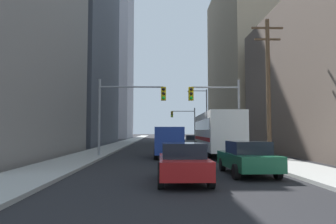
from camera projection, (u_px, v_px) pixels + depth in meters
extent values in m
cube|color=#9E9E99|center=(126.00, 142.00, 51.80)|extent=(3.02, 160.00, 0.15)
cube|color=#9E9E99|center=(201.00, 142.00, 52.22)|extent=(3.02, 160.00, 0.15)
cube|color=silver|center=(216.00, 131.00, 25.78)|extent=(2.85, 11.57, 2.90)
cube|color=black|center=(201.00, 125.00, 25.77)|extent=(0.34, 10.58, 0.80)
cube|color=red|center=(201.00, 138.00, 25.70)|extent=(0.34, 10.58, 0.28)
cylinder|color=black|center=(196.00, 146.00, 29.66)|extent=(0.32, 1.00, 1.00)
cylinder|color=black|center=(220.00, 146.00, 29.74)|extent=(0.32, 1.00, 1.00)
cylinder|color=black|center=(208.00, 151.00, 22.44)|extent=(0.32, 1.00, 1.00)
cylinder|color=black|center=(240.00, 151.00, 22.51)|extent=(0.32, 1.00, 1.00)
cube|color=navy|center=(169.00, 140.00, 22.96)|extent=(2.06, 5.22, 1.90)
cube|color=black|center=(168.00, 134.00, 25.58)|extent=(1.76, 0.04, 0.60)
cylinder|color=black|center=(156.00, 151.00, 24.52)|extent=(0.24, 0.72, 0.72)
cylinder|color=black|center=(180.00, 151.00, 24.59)|extent=(0.24, 0.72, 0.72)
cylinder|color=black|center=(156.00, 155.00, 21.20)|extent=(0.24, 0.72, 0.72)
cylinder|color=black|center=(183.00, 154.00, 21.27)|extent=(0.24, 0.72, 0.72)
cube|color=maroon|center=(183.00, 165.00, 11.90)|extent=(1.82, 4.21, 0.65)
cube|color=black|center=(183.00, 150.00, 11.79)|extent=(1.60, 1.91, 0.55)
cylinder|color=black|center=(160.00, 170.00, 13.19)|extent=(0.22, 0.64, 0.64)
cylinder|color=black|center=(200.00, 170.00, 13.25)|extent=(0.22, 0.64, 0.64)
cylinder|color=black|center=(161.00, 180.00, 10.51)|extent=(0.22, 0.64, 0.64)
cylinder|color=black|center=(211.00, 179.00, 10.57)|extent=(0.22, 0.64, 0.64)
cube|color=#195938|center=(247.00, 161.00, 13.90)|extent=(1.93, 4.25, 0.65)
cube|color=black|center=(248.00, 147.00, 13.79)|extent=(1.64, 1.95, 0.55)
cylinder|color=black|center=(222.00, 165.00, 15.19)|extent=(0.22, 0.64, 0.64)
cylinder|color=black|center=(257.00, 164.00, 15.25)|extent=(0.22, 0.64, 0.64)
cylinder|color=black|center=(236.00, 172.00, 12.51)|extent=(0.22, 0.64, 0.64)
cylinder|color=black|center=(278.00, 172.00, 12.57)|extent=(0.22, 0.64, 0.64)
cube|color=slate|center=(192.00, 143.00, 35.83)|extent=(1.91, 4.24, 0.65)
cube|color=black|center=(192.00, 137.00, 35.72)|extent=(1.63, 1.94, 0.55)
cylinder|color=black|center=(184.00, 145.00, 37.12)|extent=(0.22, 0.64, 0.64)
cylinder|color=black|center=(198.00, 145.00, 37.18)|extent=(0.22, 0.64, 0.64)
cylinder|color=black|center=(186.00, 146.00, 34.44)|extent=(0.22, 0.64, 0.64)
cylinder|color=black|center=(201.00, 146.00, 34.50)|extent=(0.22, 0.64, 0.64)
cylinder|color=gray|center=(99.00, 118.00, 23.65)|extent=(0.18, 0.18, 6.00)
cylinder|color=gray|center=(132.00, 87.00, 23.88)|extent=(4.94, 0.12, 0.12)
cube|color=gold|center=(163.00, 94.00, 23.93)|extent=(0.38, 0.30, 1.05)
sphere|color=black|center=(164.00, 89.00, 23.78)|extent=(0.24, 0.24, 0.24)
sphere|color=black|center=(164.00, 93.00, 23.76)|extent=(0.24, 0.24, 0.24)
sphere|color=#19D833|center=(164.00, 98.00, 23.73)|extent=(0.24, 0.24, 0.24)
cylinder|color=gray|center=(239.00, 118.00, 24.00)|extent=(0.18, 0.18, 6.00)
cylinder|color=gray|center=(215.00, 87.00, 24.09)|extent=(3.77, 0.12, 0.12)
cube|color=gold|center=(191.00, 94.00, 24.00)|extent=(0.38, 0.30, 1.05)
sphere|color=black|center=(191.00, 89.00, 23.85)|extent=(0.24, 0.24, 0.24)
sphere|color=black|center=(191.00, 94.00, 23.83)|extent=(0.24, 0.24, 0.24)
sphere|color=#19D833|center=(191.00, 98.00, 23.81)|extent=(0.24, 0.24, 0.24)
cylinder|color=gray|center=(195.00, 125.00, 52.95)|extent=(0.18, 0.18, 6.00)
cylinder|color=gray|center=(183.00, 111.00, 53.04)|extent=(3.92, 0.12, 0.12)
cube|color=gold|center=(172.00, 114.00, 52.94)|extent=(0.38, 0.30, 1.05)
sphere|color=black|center=(172.00, 112.00, 52.79)|extent=(0.24, 0.24, 0.24)
sphere|color=black|center=(172.00, 114.00, 52.77)|extent=(0.24, 0.24, 0.24)
sphere|color=#19D833|center=(172.00, 116.00, 52.75)|extent=(0.24, 0.24, 0.24)
cylinder|color=brown|center=(268.00, 89.00, 21.05)|extent=(0.28, 0.28, 9.71)
cube|color=brown|center=(267.00, 28.00, 21.31)|extent=(2.20, 0.12, 0.12)
cube|color=brown|center=(267.00, 39.00, 21.27)|extent=(1.80, 0.12, 0.12)
cylinder|color=gray|center=(207.00, 118.00, 40.57)|extent=(0.16, 0.16, 7.50)
cylinder|color=gray|center=(198.00, 91.00, 40.76)|extent=(2.26, 0.10, 0.10)
ellipsoid|color=#4C4C51|center=(190.00, 92.00, 40.71)|extent=(0.56, 0.32, 0.20)
cube|color=#4C515B|center=(56.00, 46.00, 46.50)|extent=(15.81, 23.73, 29.54)
cube|color=#93939E|center=(100.00, 16.00, 90.19)|extent=(18.53, 19.78, 71.57)
cube|color=tan|center=(293.00, 62.00, 49.56)|extent=(23.94, 22.63, 26.07)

